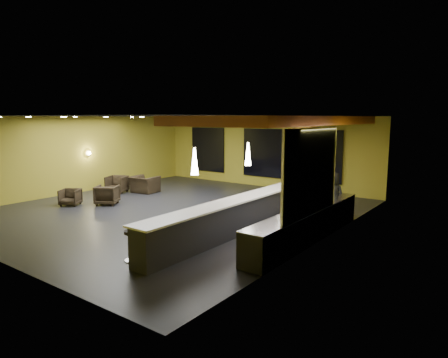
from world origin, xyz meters
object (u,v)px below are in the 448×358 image
Objects in this scene: pendant_0 at (195,161)px; pendant_1 at (248,154)px; staff_c at (333,195)px; armchair_b at (107,195)px; pendant_2 at (286,149)px; bar_stool_3 at (245,202)px; bar_counter at (238,216)px; armchair_a at (70,197)px; armchair_c at (117,184)px; armchair_d at (144,184)px; bar_stool_4 at (273,196)px; bar_stool_1 at (182,225)px; bar_stool_2 at (217,210)px; prep_counter at (307,225)px; staff_b at (327,196)px; staff_a at (302,196)px; column at (305,162)px; bar_stool_0 at (132,242)px.

pendant_0 is 2.50m from pendant_1.
staff_c reaches higher than armchair_b.
pendant_1 and pendant_2 have the same top height.
bar_stool_3 is (-0.84, 1.14, -1.81)m from pendant_1.
bar_stool_3 is at bearing 117.01° from bar_counter.
armchair_a is 2.91m from armchair_c.
armchair_d is 6.45m from bar_stool_4.
armchair_b is (-8.05, -3.32, -0.41)m from staff_c.
pendant_0 is at bearing -77.06° from bar_stool_3.
bar_stool_1 is at bearing -88.84° from bar_stool_3.
armchair_c is (-8.15, 1.47, -1.95)m from pendant_1.
bar_counter is 3.52m from bar_stool_4.
bar_stool_2 reaches higher than bar_stool_3.
armchair_b is at bearing -177.43° from prep_counter.
staff_b is (1.49, 0.17, -1.56)m from pendant_2.
staff_a is 1.79× the size of armchair_c.
staff_c reaches higher than armchair_a.
pendant_1 is at bearing -22.41° from armchair_a.
staff_c is (1.60, 5.45, -1.55)m from pendant_0.
bar_counter is 7.54m from armchair_a.
column reaches higher than bar_stool_2.
armchair_d is at bearing -175.36° from staff_c.
column is 4.60× the size of bar_stool_4.
bar_stool_1 is (-2.26, -4.84, -0.31)m from staff_b.
pendant_2 reaches higher than bar_stool_3.
bar_stool_0 reaches higher than bar_stool_1.
staff_c is (-0.40, 2.95, 0.37)m from prep_counter.
column is 4.61× the size of bar_stool_0.
pendant_1 is at bearing -75.43° from bar_stool_4.
bar_stool_4 is at bearing 97.99° from pendant_0.
column is 6.44m from bar_stool_1.
bar_counter is 7.69m from armchair_d.
prep_counter is 8.13× the size of bar_stool_1.
armchair_d is at bearing 166.12° from prep_counter.
bar_stool_4 is at bearing 176.57° from armchair_b.
armchair_d is (-0.72, 2.65, -0.01)m from armchair_b.
bar_stool_1 is at bearing 156.49° from pendant_0.
bar_stool_1 is (-0.77, -2.17, -1.88)m from pendant_1.
staff_c reaches higher than bar_stool_0.
pendant_0 reaches higher than armchair_a.
pendant_1 is (0.00, -4.10, 0.60)m from column.
pendant_2 reaches higher than staff_b.
pendant_2 reaches higher than bar_stool_0.
pendant_2 is 7.33m from armchair_b.
bar_counter is at bearing 78.98° from bar_stool_0.
pendant_0 is 9.28m from armchair_c.
staff_b is at bearing 176.11° from armchair_d.
column is 2.23× the size of staff_b.
prep_counter is 3.52m from bar_stool_1.
pendant_1 is 2.80m from staff_a.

